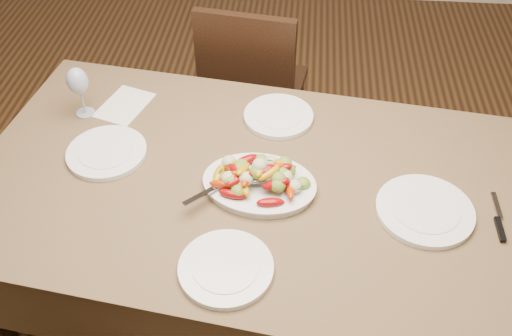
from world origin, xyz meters
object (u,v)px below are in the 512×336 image
object	(u,v)px
chair_far	(256,88)
serving_platter	(259,186)
plate_left	(107,153)
dining_table	(256,255)
plate_right	(425,211)
plate_near	(226,268)
plate_far	(278,116)
wine_glass	(80,91)

from	to	relation	value
chair_far	serving_platter	world-z (taller)	chair_far
serving_platter	plate_left	xyz separation A→B (m)	(-0.52, 0.11, -0.00)
dining_table	serving_platter	size ratio (longest dim) A/B	5.33
plate_right	plate_near	xyz separation A→B (m)	(-0.57, -0.27, 0.00)
plate_far	dining_table	bearing A→B (deg)	-98.77
plate_far	plate_near	xyz separation A→B (m)	(-0.10, -0.68, 0.00)
plate_right	chair_far	bearing A→B (deg)	121.35
plate_near	plate_left	bearing A→B (deg)	136.56
chair_far	plate_right	world-z (taller)	chair_far
dining_table	wine_glass	size ratio (longest dim) A/B	8.98
plate_left	chair_far	bearing A→B (deg)	62.58
plate_right	wine_glass	xyz separation A→B (m)	(-1.17, 0.38, 0.09)
chair_far	plate_far	size ratio (longest dim) A/B	3.81
chair_far	wine_glass	size ratio (longest dim) A/B	4.64
chair_far	plate_right	xyz separation A→B (m)	(0.60, -0.99, 0.29)
plate_right	plate_near	size ratio (longest dim) A/B	1.12
chair_far	plate_far	xyz separation A→B (m)	(0.13, -0.57, 0.29)
chair_far	plate_left	xyz separation A→B (m)	(-0.43, -0.82, 0.29)
plate_near	wine_glass	distance (m)	0.88
dining_table	plate_far	xyz separation A→B (m)	(0.05, 0.33, 0.39)
serving_platter	plate_left	world-z (taller)	serving_platter
plate_near	wine_glass	size ratio (longest dim) A/B	1.29
plate_far	plate_near	distance (m)	0.69
plate_far	wine_glass	xyz separation A→B (m)	(-0.70, -0.04, 0.09)
dining_table	serving_platter	bearing A→B (deg)	-64.16
dining_table	plate_left	bearing A→B (deg)	170.57
plate_left	plate_near	bearing A→B (deg)	-43.44
plate_right	plate_far	bearing A→B (deg)	138.50
dining_table	plate_near	size ratio (longest dim) A/B	6.99
wine_glass	serving_platter	bearing A→B (deg)	-25.88
plate_left	plate_right	distance (m)	1.04
plate_right	plate_near	world-z (taller)	same
plate_left	wine_glass	bearing A→B (deg)	123.64
chair_far	plate_right	bearing A→B (deg)	129.81
dining_table	plate_left	world-z (taller)	plate_left
serving_platter	plate_far	world-z (taller)	serving_platter
serving_platter	plate_left	bearing A→B (deg)	167.97
dining_table	plate_right	size ratio (longest dim) A/B	6.26
dining_table	plate_right	xyz separation A→B (m)	(0.52, -0.08, 0.39)
plate_far	plate_near	bearing A→B (deg)	-98.53
serving_platter	wine_glass	size ratio (longest dim) A/B	1.69
plate_left	plate_far	size ratio (longest dim) A/B	1.07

